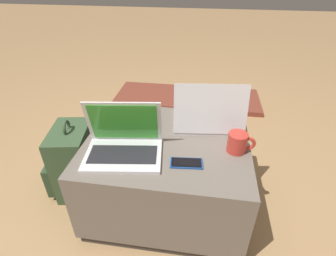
# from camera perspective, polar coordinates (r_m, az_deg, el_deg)

# --- Properties ---
(ground_plane) EXTENTS (14.00, 14.00, 0.00)m
(ground_plane) POSITION_cam_1_polar(r_m,az_deg,el_deg) (1.59, -0.15, -15.55)
(ground_plane) COLOR tan
(ottoman) EXTENTS (0.80, 0.67, 0.44)m
(ottoman) POSITION_cam_1_polar(r_m,az_deg,el_deg) (1.43, -0.17, -9.74)
(ottoman) COLOR #3D3832
(ottoman) RESTS_ON ground_plane
(laptop_near) EXTENTS (0.37, 0.28, 0.25)m
(laptop_near) POSITION_cam_1_polar(r_m,az_deg,el_deg) (1.21, -9.64, -3.33)
(laptop_near) COLOR silver
(laptop_near) RESTS_ON ottoman
(laptop_far) EXTENTS (0.38, 0.29, 0.26)m
(laptop_far) POSITION_cam_1_polar(r_m,az_deg,el_deg) (1.39, 8.69, 2.25)
(laptop_far) COLOR silver
(laptop_far) RESTS_ON ottoman
(cell_phone) EXTENTS (0.15, 0.08, 0.01)m
(cell_phone) POSITION_cam_1_polar(r_m,az_deg,el_deg) (1.16, 4.01, -7.62)
(cell_phone) COLOR #1E4C9E
(cell_phone) RESTS_ON ottoman
(backpack) EXTENTS (0.29, 0.32, 0.48)m
(backpack) POSITION_cam_1_polar(r_m,az_deg,el_deg) (1.63, -20.00, -6.94)
(backpack) COLOR #385133
(backpack) RESTS_ON ground_plane
(coffee_mug) EXTENTS (0.13, 0.09, 0.09)m
(coffee_mug) POSITION_cam_1_polar(r_m,az_deg,el_deg) (1.25, 15.02, -3.08)
(coffee_mug) COLOR red
(coffee_mug) RESTS_ON ottoman
(fireplace_hearth) EXTENTS (1.40, 0.50, 0.04)m
(fireplace_hearth) POSITION_cam_1_polar(r_m,az_deg,el_deg) (2.64, 4.18, 6.61)
(fireplace_hearth) COLOR brown
(fireplace_hearth) RESTS_ON ground_plane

